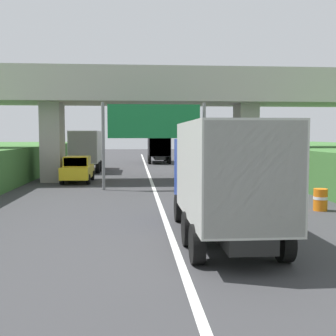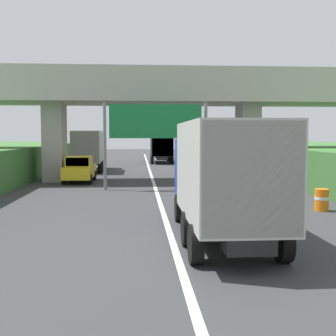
% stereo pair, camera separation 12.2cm
% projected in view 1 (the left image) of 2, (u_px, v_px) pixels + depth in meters
% --- Properties ---
extents(lane_centre_stripe, '(0.20, 93.68, 0.01)m').
position_uv_depth(lane_centre_stripe, '(156.00, 193.00, 22.50)').
color(lane_centre_stripe, white).
rests_on(lane_centre_stripe, ground).
extents(overpass_bridge, '(40.00, 4.80, 7.41)m').
position_uv_depth(overpass_bridge, '(151.00, 99.00, 28.75)').
color(overpass_bridge, '#ADA89E').
rests_on(overpass_bridge, ground).
extents(overhead_highway_sign, '(5.88, 0.18, 4.91)m').
position_uv_depth(overhead_highway_sign, '(154.00, 126.00, 23.93)').
color(overhead_highway_sign, slate).
rests_on(overhead_highway_sign, ground).
extents(truck_orange, '(2.44, 7.30, 3.44)m').
position_uv_depth(truck_orange, '(87.00, 149.00, 36.56)').
color(truck_orange, black).
rests_on(truck_orange, ground).
extents(truck_blue, '(2.44, 7.30, 3.44)m').
position_uv_depth(truck_blue, '(222.00, 175.00, 12.39)').
color(truck_blue, black).
rests_on(truck_blue, ground).
extents(truck_green, '(2.44, 7.30, 3.44)m').
position_uv_depth(truck_green, '(200.00, 148.00, 39.78)').
color(truck_green, black).
rests_on(truck_green, ground).
extents(truck_black, '(2.44, 7.30, 3.44)m').
position_uv_depth(truck_black, '(158.00, 146.00, 47.88)').
color(truck_black, black).
rests_on(truck_black, ground).
extents(car_yellow, '(1.86, 4.10, 1.72)m').
position_uv_depth(car_yellow, '(78.00, 169.00, 27.84)').
color(car_yellow, gold).
rests_on(car_yellow, ground).
extents(construction_barrel_3, '(0.57, 0.57, 0.90)m').
position_uv_depth(construction_barrel_3, '(320.00, 199.00, 17.37)').
color(construction_barrel_3, orange).
rests_on(construction_barrel_3, ground).
extents(construction_barrel_4, '(0.57, 0.57, 0.90)m').
position_uv_depth(construction_barrel_4, '(279.00, 184.00, 22.73)').
color(construction_barrel_4, orange).
rests_on(construction_barrel_4, ground).
extents(construction_barrel_5, '(0.57, 0.57, 0.90)m').
position_uv_depth(construction_barrel_5, '(250.00, 175.00, 28.08)').
color(construction_barrel_5, orange).
rests_on(construction_barrel_5, ground).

